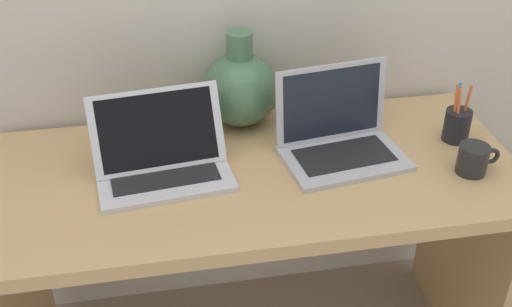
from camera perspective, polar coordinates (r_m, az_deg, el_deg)
name	(u,v)px	position (r m, az deg, el deg)	size (l,w,h in m)	color
desk	(256,216)	(1.80, 0.00, -5.67)	(1.42, 0.64, 0.74)	tan
laptop_left	(161,154)	(1.68, -8.53, -0.04)	(0.37, 0.26, 0.21)	silver
laptop_right	(338,131)	(1.76, 7.34, 2.01)	(0.35, 0.27, 0.24)	#B2B2B7
green_vase	(240,88)	(1.87, -1.43, 5.93)	(0.23, 0.23, 0.29)	#47704C
coffee_mug	(474,159)	(1.77, 18.97, -0.48)	(0.12, 0.08, 0.08)	black
pen_cup	(457,124)	(1.90, 17.62, 2.52)	(0.07, 0.07, 0.18)	black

